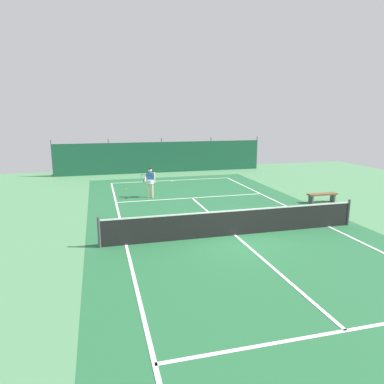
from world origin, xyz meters
name	(u,v)px	position (x,y,z in m)	size (l,w,h in m)	color
ground_plane	(235,235)	(0.00, 0.00, 0.00)	(36.00, 36.00, 0.00)	#4C8456
court_surface	(235,235)	(0.00, 0.00, 0.00)	(11.02, 26.60, 0.01)	#236038
tennis_net	(235,222)	(0.00, 0.00, 0.51)	(10.12, 0.10, 1.10)	black
back_fence	(161,163)	(0.00, 16.09, 0.67)	(16.30, 0.98, 2.70)	#195138
tennis_player	(150,180)	(-2.19, 7.14, 0.96)	(0.82, 0.67, 1.64)	beige
tennis_ball_near_player	(126,189)	(-3.31, 9.63, 0.03)	(0.07, 0.07, 0.07)	#CCDB33
parked_car	(124,159)	(-2.75, 18.00, 0.84)	(2.06, 4.22, 1.68)	navy
courtside_bench	(322,196)	(6.31, 3.69, 0.37)	(1.60, 0.40, 0.49)	brown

